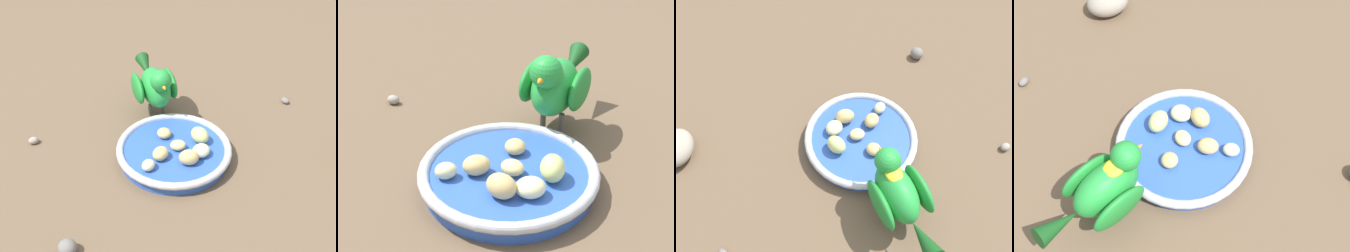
% 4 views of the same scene
% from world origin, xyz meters
% --- Properties ---
extents(ground_plane, '(4.00, 4.00, 0.00)m').
position_xyz_m(ground_plane, '(0.00, 0.00, 0.00)').
color(ground_plane, brown).
extents(feeding_bowl, '(0.22, 0.22, 0.03)m').
position_xyz_m(feeding_bowl, '(-0.02, -0.02, 0.02)').
color(feeding_bowl, '#2D56B7').
rests_on(feeding_bowl, ground_plane).
extents(apple_piece_0, '(0.04, 0.04, 0.02)m').
position_xyz_m(apple_piece_0, '(-0.06, -0.05, 0.03)').
color(apple_piece_0, beige).
rests_on(apple_piece_0, feeding_bowl).
extents(apple_piece_1, '(0.04, 0.04, 0.03)m').
position_xyz_m(apple_piece_1, '(-0.07, -0.02, 0.04)').
color(apple_piece_1, tan).
rests_on(apple_piece_1, feeding_bowl).
extents(apple_piece_2, '(0.05, 0.04, 0.03)m').
position_xyz_m(apple_piece_2, '(-0.02, -0.07, 0.04)').
color(apple_piece_2, '#C6D17A').
rests_on(apple_piece_2, feeding_bowl).
extents(apple_piece_3, '(0.03, 0.04, 0.02)m').
position_xyz_m(apple_piece_3, '(-0.03, -0.02, 0.03)').
color(apple_piece_3, '#E5C67F').
rests_on(apple_piece_3, feeding_bowl).
extents(apple_piece_4, '(0.03, 0.03, 0.02)m').
position_xyz_m(apple_piece_4, '(-0.06, 0.05, 0.03)').
color(apple_piece_4, beige).
rests_on(apple_piece_4, feeding_bowl).
extents(apple_piece_5, '(0.04, 0.04, 0.02)m').
position_xyz_m(apple_piece_5, '(-0.04, 0.02, 0.04)').
color(apple_piece_5, tan).
rests_on(apple_piece_5, feeding_bowl).
extents(apple_piece_6, '(0.04, 0.04, 0.02)m').
position_xyz_m(apple_piece_6, '(0.02, -0.01, 0.03)').
color(apple_piece_6, tan).
rests_on(apple_piece_6, feeding_bowl).
extents(parrot, '(0.19, 0.09, 0.13)m').
position_xyz_m(parrot, '(0.13, -0.04, 0.08)').
color(parrot, '#59544C').
rests_on(parrot, ground_plane).
extents(rock_large, '(0.10, 0.09, 0.05)m').
position_xyz_m(rock_large, '(-0.17, -0.34, 0.02)').
color(rock_large, gray).
rests_on(rock_large, ground_plane).
extents(pebble_0, '(0.02, 0.02, 0.01)m').
position_xyz_m(pebble_0, '(0.06, -0.32, 0.01)').
color(pebble_0, slate).
rests_on(pebble_0, ground_plane).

